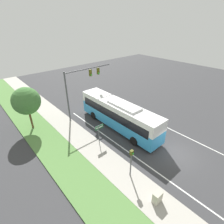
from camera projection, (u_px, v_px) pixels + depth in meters
The scene contains 11 objects.
ground_plane at pixel (176, 154), 18.41m from camera, with size 80.00×80.00×0.00m, color #38383A.
sidewalk at pixel (137, 187), 14.79m from camera, with size 2.80×80.00×0.12m.
grass_verge at pixel (109, 211), 12.95m from camera, with size 3.60×80.00×0.10m.
lane_divider_near at pixel (156, 171), 16.33m from camera, with size 0.14×30.00×0.01m.
lane_divider_far at pixel (193, 140), 20.49m from camera, with size 0.14×30.00×0.01m.
bus at pixel (119, 114), 21.99m from camera, with size 2.63×12.38×3.68m.
signal_gantry at pixel (81, 83), 23.16m from camera, with size 7.26×0.41×6.93m.
pedestrian_signal at pixel (131, 159), 14.91m from camera, with size 0.28×0.34×2.98m.
street_sign at pixel (99, 131), 19.25m from camera, with size 1.11×0.08×2.40m.
utility_cabinet at pixel (157, 197), 13.31m from camera, with size 0.74×0.48×0.98m.
roadside_tree at pixel (26, 101), 20.81m from camera, with size 3.33×3.33×5.47m.
Camera 1 is at (-14.38, -6.06, 12.72)m, focal length 28.00 mm.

